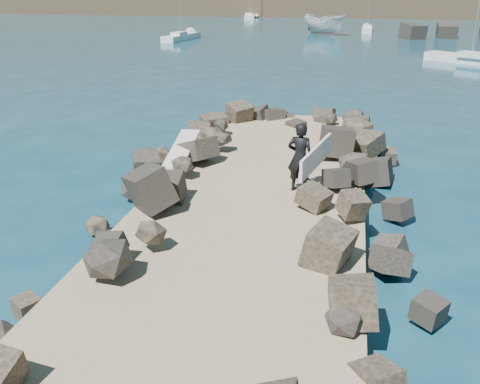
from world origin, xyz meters
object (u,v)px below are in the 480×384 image
at_px(surfboard_resting, 182,152).
at_px(surfer_with_board, 302,157).
at_px(boat_imported, 325,24).
at_px(sailboat_a, 181,37).

height_order(surfboard_resting, surfer_with_board, surfer_with_board).
height_order(boat_imported, sailboat_a, sailboat_a).
relative_size(surfboard_resting, sailboat_a, 0.30).
bearing_deg(sailboat_a, surfer_with_board, -68.22).
xyz_separation_m(surfboard_resting, surfer_with_board, (4.02, -1.49, 0.56)).
relative_size(surfboard_resting, boat_imported, 0.38).
distance_m(surfboard_resting, sailboat_a, 46.28).
bearing_deg(boat_imported, sailboat_a, 163.76).
relative_size(boat_imported, sailboat_a, 0.79).
bearing_deg(surfer_with_board, surfboard_resting, 159.67).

